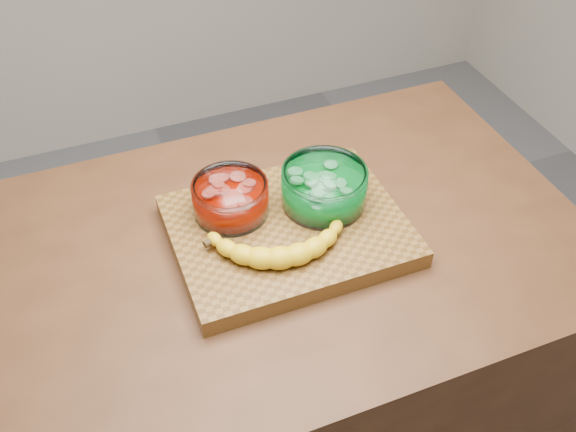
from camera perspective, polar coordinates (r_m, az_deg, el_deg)
name	(u,v)px	position (r m, az deg, el deg)	size (l,w,h in m)	color
counter	(288,365)	(1.64, 0.00, -13.09)	(1.20, 0.80, 0.90)	#4B2A16
cutting_board	(288,231)	(1.27, 0.00, -1.31)	(0.45, 0.35, 0.04)	brown
bowl_red	(231,198)	(1.26, -5.13, 1.57)	(0.15, 0.15, 0.07)	white
bowl_green	(324,188)	(1.28, 3.22, 2.54)	(0.17, 0.17, 0.08)	white
banana	(279,240)	(1.20, -0.76, -2.15)	(0.29, 0.16, 0.04)	gold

